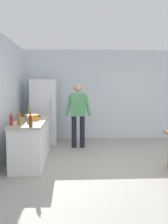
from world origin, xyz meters
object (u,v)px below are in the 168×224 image
object	(u,v)px
refrigerator	(44,112)
person	(78,111)
utensil_jar	(30,119)
bottle_vinegar_tall	(29,109)
cooking_pot	(32,117)
bottle_beer_brown	(30,121)
bottle_oil_amber	(19,119)
bottle_sauce_red	(11,120)

from	to	relation	value
refrigerator	person	xyz separation A→B (m)	(0.95, -0.55, 0.08)
utensil_jar	bottle_vinegar_tall	world-z (taller)	same
person	cooking_pot	world-z (taller)	person
refrigerator	utensil_jar	size ratio (longest dim) A/B	5.62
refrigerator	bottle_beer_brown	distance (m)	2.62
refrigerator	utensil_jar	distance (m)	2.16
refrigerator	bottle_oil_amber	world-z (taller)	refrigerator
utensil_jar	bottle_vinegar_tall	size ratio (longest dim) A/B	1.00
person	bottle_beer_brown	xyz separation A→B (m)	(-0.92, -2.06, 0.03)
refrigerator	utensil_jar	bearing A→B (deg)	-91.42
cooking_pot	utensil_jar	distance (m)	0.45
person	bottle_beer_brown	world-z (taller)	person
cooking_pot	utensil_jar	bearing A→B (deg)	-86.36
refrigerator	bottle_sauce_red	bearing A→B (deg)	-98.48
utensil_jar	bottle_beer_brown	xyz separation A→B (m)	(0.08, -0.46, 0.03)
bottle_oil_amber	refrigerator	bearing A→B (deg)	84.66
bottle_sauce_red	cooking_pot	bearing A→B (deg)	68.21
person	bottle_beer_brown	bearing A→B (deg)	-114.02
cooking_pot	bottle_vinegar_tall	bearing A→B (deg)	102.02
utensil_jar	bottle_sauce_red	world-z (taller)	utensil_jar
person	bottle_sauce_red	bearing A→B (deg)	-125.25
utensil_jar	bottle_beer_brown	world-z (taller)	utensil_jar
bottle_vinegar_tall	refrigerator	bearing A→B (deg)	64.18
cooking_pot	person	bearing A→B (deg)	48.34
refrigerator	bottle_vinegar_tall	xyz separation A→B (m)	(-0.31, -0.64, 0.14)
utensil_jar	bottle_vinegar_tall	distance (m)	1.54
person	utensil_jar	world-z (taller)	person
bottle_oil_amber	bottle_beer_brown	bearing A→B (deg)	-44.76
person	utensil_jar	size ratio (longest dim) A/B	5.31
bottle_sauce_red	bottle_oil_amber	bearing A→B (deg)	15.62
bottle_oil_amber	bottle_beer_brown	size ratio (longest dim) A/B	1.08
refrigerator	cooking_pot	xyz separation A→B (m)	(-0.08, -1.71, 0.06)
refrigerator	bottle_oil_amber	distance (m)	2.38
refrigerator	bottle_vinegar_tall	distance (m)	0.72
utensil_jar	bottle_vinegar_tall	xyz separation A→B (m)	(-0.26, 1.52, 0.06)
bottle_oil_amber	bottle_sauce_red	bearing A→B (deg)	-164.38
bottle_sauce_red	person	bearing A→B (deg)	54.75
refrigerator	utensil_jar	xyz separation A→B (m)	(-0.05, -2.16, 0.08)
bottle_vinegar_tall	bottle_sauce_red	bearing A→B (deg)	-91.57
bottle_sauce_red	bottle_beer_brown	world-z (taller)	bottle_beer_brown
refrigerator	cooking_pot	distance (m)	1.72
bottle_oil_amber	bottle_vinegar_tall	distance (m)	1.73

